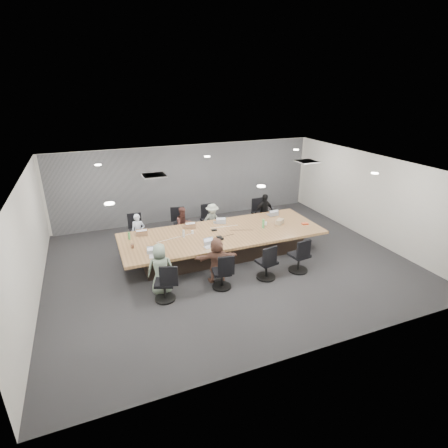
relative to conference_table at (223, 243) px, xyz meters
name	(u,v)px	position (x,y,z in m)	size (l,w,h in m)	color
floor	(229,262)	(0.00, -0.50, -0.40)	(10.00, 8.00, 0.00)	#2A2A2C
ceiling	(230,168)	(0.00, -0.50, 2.40)	(10.00, 8.00, 0.00)	white
wall_back	(189,182)	(0.00, 3.50, 1.00)	(10.00, 2.80, 0.00)	beige
wall_front	(315,291)	(0.00, -4.50, 1.00)	(10.00, 2.80, 0.00)	beige
wall_left	(28,246)	(-5.00, -0.50, 1.00)	(8.00, 2.80, 0.00)	beige
wall_right	(370,197)	(5.00, -0.50, 1.00)	(8.00, 2.80, 0.00)	beige
curtain	(189,183)	(0.00, 3.42, 1.00)	(9.80, 0.04, 2.80)	slate
conference_table	(223,243)	(0.00, 0.00, 0.00)	(6.00, 2.20, 0.74)	black
chair_0	(137,233)	(-2.29, 1.70, 0.00)	(0.55, 0.55, 0.81)	black
chair_1	(181,226)	(-0.83, 1.70, 0.03)	(0.58, 0.58, 0.86)	black
chair_2	(209,222)	(0.16, 1.70, 0.01)	(0.56, 0.56, 0.82)	black
chair_3	(259,216)	(2.10, 1.70, -0.01)	(0.53, 0.53, 0.78)	black
chair_4	(164,286)	(-2.17, -1.70, -0.01)	(0.53, 0.53, 0.79)	black
chair_5	(222,274)	(-0.70, -1.70, -0.02)	(0.51, 0.51, 0.76)	black
chair_6	(266,265)	(0.57, -1.70, 0.00)	(0.54, 0.54, 0.81)	black
chair_7	(299,258)	(1.58, -1.70, 0.01)	(0.56, 0.56, 0.83)	black
person_0	(138,232)	(-2.29, 1.35, 0.18)	(0.42, 0.28, 1.16)	silver
laptop_0	(141,234)	(-2.29, 0.80, 0.35)	(0.34, 0.23, 0.02)	#8C6647
person_1	(184,225)	(-0.83, 1.35, 0.20)	(0.58, 0.45, 1.19)	#492824
laptop_1	(188,227)	(-0.83, 0.80, 0.35)	(0.32, 0.22, 0.02)	#8C6647
person_2	(212,221)	(0.16, 1.35, 0.19)	(0.77, 0.44, 1.19)	#96A193
laptop_2	(218,222)	(0.16, 0.80, 0.35)	(0.31, 0.22, 0.02)	#B2B2B7
person_3	(264,212)	(2.10, 1.35, 0.25)	(0.76, 0.32, 1.30)	black
laptop_3	(272,214)	(2.10, 0.80, 0.35)	(0.34, 0.23, 0.02)	#B2B2B7
person_4	(161,269)	(-2.17, -1.35, 0.26)	(0.65, 0.42, 1.32)	gray
laptop_4	(156,256)	(-2.17, -0.80, 0.35)	(0.33, 0.23, 0.02)	#B2B2B7
person_5	(217,260)	(-0.70, -1.35, 0.21)	(1.14, 0.36, 1.23)	brown
laptop_5	(210,247)	(-0.70, -0.80, 0.35)	(0.28, 0.19, 0.02)	#B2B2B7
bottle_green_left	(129,236)	(-2.65, 0.53, 0.45)	(0.06, 0.06, 0.22)	#4D9F53
bottle_green_right	(263,224)	(1.29, -0.13, 0.48)	(0.08, 0.08, 0.28)	#4D9F53
bottle_clear	(184,234)	(-1.17, 0.11, 0.45)	(0.07, 0.07, 0.22)	silver
cup_white_far	(192,232)	(-0.86, 0.26, 0.39)	(0.08, 0.08, 0.10)	white
cup_white_near	(266,223)	(1.47, 0.06, 0.39)	(0.08, 0.08, 0.10)	white
mug_brown	(132,246)	(-2.65, -0.07, 0.39)	(0.09, 0.09, 0.11)	brown
mic_left	(219,237)	(-0.23, -0.28, 0.35)	(0.15, 0.10, 0.03)	black
mic_right	(214,230)	(-0.19, 0.24, 0.36)	(0.16, 0.11, 0.03)	black
stapler	(221,239)	(-0.25, -0.48, 0.37)	(0.17, 0.04, 0.06)	black
canvas_bag	(280,222)	(1.92, -0.03, 0.41)	(0.28, 0.17, 0.15)	tan
snack_packet	(305,224)	(2.65, -0.36, 0.36)	(0.20, 0.13, 0.04)	#D14923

